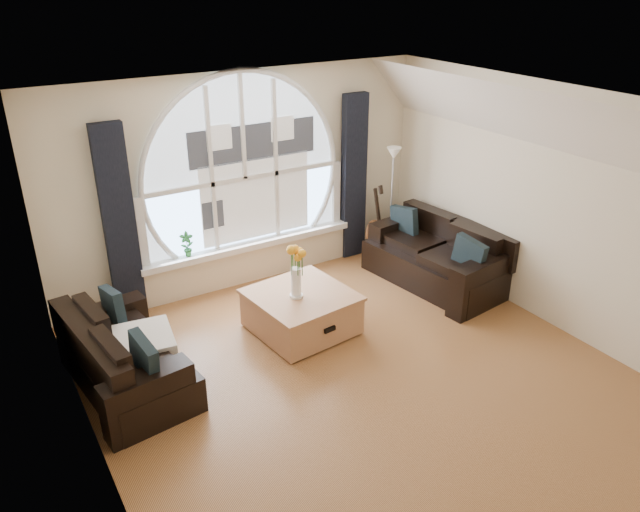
% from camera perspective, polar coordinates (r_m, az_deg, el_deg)
% --- Properties ---
extents(ground, '(5.00, 5.50, 0.01)m').
position_cam_1_polar(ground, '(6.32, 4.35, -11.66)').
color(ground, brown).
rests_on(ground, ground).
extents(ceiling, '(5.00, 5.50, 0.01)m').
position_cam_1_polar(ceiling, '(5.17, 5.34, 13.03)').
color(ceiling, silver).
rests_on(ceiling, ground).
extents(wall_back, '(5.00, 0.01, 2.70)m').
position_cam_1_polar(wall_back, '(7.83, -7.12, 6.92)').
color(wall_back, beige).
rests_on(wall_back, ground).
extents(wall_left, '(0.01, 5.50, 2.70)m').
position_cam_1_polar(wall_left, '(4.76, -20.66, -7.36)').
color(wall_left, beige).
rests_on(wall_left, ground).
extents(wall_right, '(0.01, 5.50, 2.70)m').
position_cam_1_polar(wall_right, '(7.27, 21.02, 3.93)').
color(wall_right, beige).
rests_on(wall_right, ground).
extents(attic_slope, '(0.92, 5.50, 0.72)m').
position_cam_1_polar(attic_slope, '(6.77, 20.72, 11.40)').
color(attic_slope, silver).
rests_on(attic_slope, ground).
extents(arched_window, '(2.60, 0.06, 2.15)m').
position_cam_1_polar(arched_window, '(7.73, -7.13, 8.79)').
color(arched_window, silver).
rests_on(arched_window, wall_back).
extents(window_sill, '(2.90, 0.22, 0.08)m').
position_cam_1_polar(window_sill, '(8.05, -6.50, 1.05)').
color(window_sill, white).
rests_on(window_sill, wall_back).
extents(window_frame, '(2.76, 0.08, 2.15)m').
position_cam_1_polar(window_frame, '(7.70, -7.04, 8.74)').
color(window_frame, white).
rests_on(window_frame, wall_back).
extents(neighbor_house, '(1.70, 0.02, 1.50)m').
position_cam_1_polar(neighbor_house, '(7.81, -6.03, 8.07)').
color(neighbor_house, silver).
rests_on(neighbor_house, wall_back).
extents(curtain_left, '(0.35, 0.12, 2.30)m').
position_cam_1_polar(curtain_left, '(7.32, -18.05, 2.85)').
color(curtain_left, black).
rests_on(curtain_left, ground).
extents(curtain_right, '(0.35, 0.12, 2.30)m').
position_cam_1_polar(curtain_right, '(8.54, 3.14, 7.22)').
color(curtain_right, black).
rests_on(curtain_right, ground).
extents(sofa_left, '(1.03, 1.74, 0.73)m').
position_cam_1_polar(sofa_left, '(6.33, -17.54, -8.43)').
color(sofa_left, black).
rests_on(sofa_left, ground).
extents(sofa_right, '(1.15, 1.94, 0.82)m').
position_cam_1_polar(sofa_right, '(8.13, 10.68, 0.14)').
color(sofa_right, black).
rests_on(sofa_right, ground).
extents(coffee_chest, '(1.16, 1.16, 0.51)m').
position_cam_1_polar(coffee_chest, '(7.00, -1.74, -5.05)').
color(coffee_chest, '#AF754D').
rests_on(coffee_chest, ground).
extents(throw_blanket, '(0.62, 0.62, 0.10)m').
position_cam_1_polar(throw_blanket, '(6.28, -16.01, -7.42)').
color(throw_blanket, silver).
rests_on(throw_blanket, sofa_left).
extents(vase_flowers, '(0.24, 0.24, 0.70)m').
position_cam_1_polar(vase_flowers, '(6.65, -2.26, -0.85)').
color(vase_flowers, white).
rests_on(vase_flowers, coffee_chest).
extents(floor_lamp, '(0.24, 0.24, 1.60)m').
position_cam_1_polar(floor_lamp, '(8.63, 6.60, 4.81)').
color(floor_lamp, '#B2B2B2').
rests_on(floor_lamp, ground).
extents(guitar, '(0.41, 0.32, 1.06)m').
position_cam_1_polar(guitar, '(8.81, 5.09, 3.43)').
color(guitar, brown).
rests_on(guitar, ground).
extents(potted_plant, '(0.19, 0.15, 0.32)m').
position_cam_1_polar(potted_plant, '(7.69, -12.20, 1.05)').
color(potted_plant, '#1E6023').
rests_on(potted_plant, window_sill).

